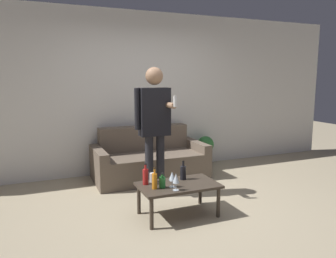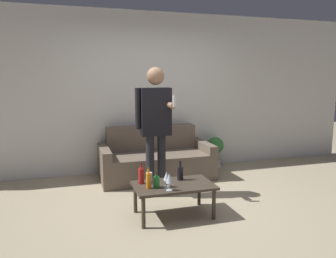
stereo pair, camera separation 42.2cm
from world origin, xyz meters
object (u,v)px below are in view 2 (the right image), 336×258
(couch, at_px, (155,160))
(person_standing_front, at_px, (155,120))
(bottle_orange, at_px, (157,182))
(coffee_table, at_px, (174,188))

(couch, xyz_separation_m, person_standing_front, (-0.21, -0.84, 0.76))
(couch, bearing_deg, bottle_orange, -104.01)
(bottle_orange, distance_m, person_standing_front, 0.98)
(couch, bearing_deg, coffee_table, -96.60)
(couch, height_order, bottle_orange, couch)
(coffee_table, relative_size, person_standing_front, 0.53)
(coffee_table, xyz_separation_m, person_standing_front, (-0.03, 0.70, 0.70))
(couch, relative_size, bottle_orange, 10.43)
(coffee_table, height_order, bottle_orange, bottle_orange)
(person_standing_front, bearing_deg, coffee_table, -87.32)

